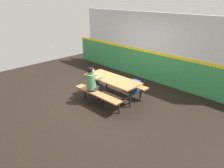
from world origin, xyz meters
TOP-DOWN VIEW (x-y plane):
  - ground_plane at (0.00, 0.00)m, footprint 10.00×10.00m
  - accent_backdrop at (0.00, 2.33)m, footprint 8.00×0.14m
  - picnic_table_main at (0.44, 0.00)m, footprint 1.89×1.58m
  - student_nearer at (0.18, -0.56)m, footprint 0.37×0.53m
  - backpack_dark at (0.61, 1.00)m, footprint 0.30×0.22m

SIDE VIEW (x-z plane):
  - ground_plane at x=0.00m, z-range -0.02..0.00m
  - backpack_dark at x=0.61m, z-range 0.00..0.44m
  - picnic_table_main at x=0.44m, z-range 0.20..0.94m
  - student_nearer at x=0.18m, z-range 0.10..1.31m
  - accent_backdrop at x=0.00m, z-range -0.05..2.55m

